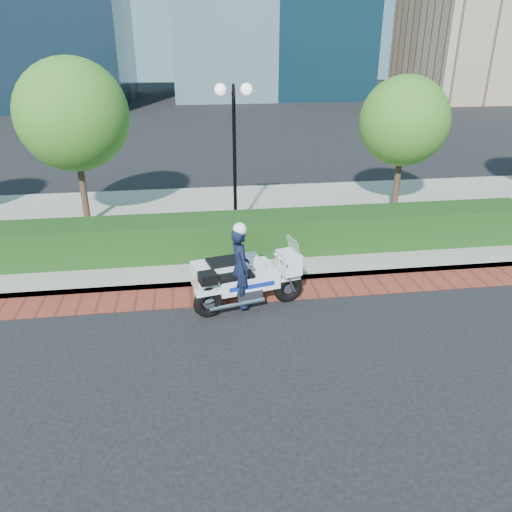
{
  "coord_description": "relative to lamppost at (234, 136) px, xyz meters",
  "views": [
    {
      "loc": [
        -0.35,
        -8.73,
        5.52
      ],
      "look_at": [
        1.07,
        1.36,
        1.0
      ],
      "focal_mm": 35.0,
      "sensor_mm": 36.0,
      "label": 1
    }
  ],
  "objects": [
    {
      "name": "brick_strip",
      "position": [
        -1.0,
        -3.7,
        -2.95
      ],
      "size": [
        60.0,
        1.0,
        0.01
      ],
      "primitive_type": "cube",
      "color": "maroon",
      "rests_on": "ground"
    },
    {
      "name": "sidewalk",
      "position": [
        -1.0,
        0.8,
        -2.88
      ],
      "size": [
        60.0,
        8.0,
        0.15
      ],
      "primitive_type": "cube",
      "color": "gray",
      "rests_on": "ground"
    },
    {
      "name": "tree_c",
      "position": [
        5.5,
        1.3,
        0.09
      ],
      "size": [
        2.8,
        2.8,
        4.3
      ],
      "color": "#332319",
      "rests_on": "sidewalk"
    },
    {
      "name": "ground",
      "position": [
        -1.0,
        -5.2,
        -2.96
      ],
      "size": [
        120.0,
        120.0,
        0.0
      ],
      "primitive_type": "plane",
      "color": "black",
      "rests_on": "ground"
    },
    {
      "name": "police_motorcycle",
      "position": [
        -0.34,
        -4.1,
        -2.26
      ],
      "size": [
        2.5,
        1.8,
        2.04
      ],
      "rotation": [
        0.0,
        0.0,
        0.23
      ],
      "color": "black",
      "rests_on": "ground"
    },
    {
      "name": "hedge_main",
      "position": [
        -1.0,
        -1.6,
        -2.31
      ],
      "size": [
        18.0,
        1.2,
        1.0
      ],
      "primitive_type": "cube",
      "color": "black",
      "rests_on": "sidewalk"
    },
    {
      "name": "lamppost",
      "position": [
        0.0,
        0.0,
        0.0
      ],
      "size": [
        1.02,
        0.7,
        4.21
      ],
      "color": "black",
      "rests_on": "sidewalk"
    },
    {
      "name": "tree_b",
      "position": [
        -4.5,
        1.3,
        0.48
      ],
      "size": [
        3.2,
        3.2,
        4.89
      ],
      "color": "#332319",
      "rests_on": "sidewalk"
    }
  ]
}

